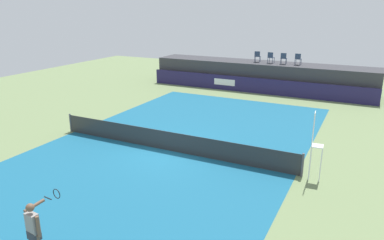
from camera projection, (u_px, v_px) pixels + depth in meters
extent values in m
plane|color=#6B7F51|center=(196.00, 132.00, 19.89)|extent=(48.00, 48.00, 0.00)
cube|color=#16597A|center=(169.00, 150.00, 17.33)|extent=(12.00, 22.00, 0.00)
cube|color=#231E4C|center=(254.00, 85.00, 28.67)|extent=(18.00, 0.20, 1.20)
cube|color=white|center=(224.00, 82.00, 29.62)|extent=(1.80, 0.02, 0.50)
cube|color=#38383D|center=(261.00, 75.00, 30.06)|extent=(18.00, 2.80, 2.20)
cylinder|color=#2D3D56|center=(260.00, 59.00, 29.93)|extent=(0.04, 0.04, 0.44)
cylinder|color=#2D3D56|center=(255.00, 59.00, 30.06)|extent=(0.04, 0.04, 0.44)
cylinder|color=#2D3D56|center=(259.00, 60.00, 29.57)|extent=(0.04, 0.04, 0.44)
cylinder|color=#2D3D56|center=(255.00, 59.00, 29.70)|extent=(0.04, 0.04, 0.44)
cube|color=#2D3D56|center=(258.00, 56.00, 29.75)|extent=(0.48, 0.48, 0.03)
cube|color=#2D3D56|center=(257.00, 54.00, 29.49)|extent=(0.44, 0.07, 0.42)
cylinder|color=#2D3D56|center=(274.00, 60.00, 29.24)|extent=(0.04, 0.04, 0.44)
cylinder|color=#2D3D56|center=(269.00, 60.00, 29.44)|extent=(0.04, 0.04, 0.44)
cylinder|color=#2D3D56|center=(272.00, 61.00, 28.91)|extent=(0.04, 0.04, 0.44)
cylinder|color=#2D3D56|center=(268.00, 61.00, 29.12)|extent=(0.04, 0.04, 0.44)
cube|color=#2D3D56|center=(271.00, 57.00, 29.11)|extent=(0.48, 0.48, 0.03)
cube|color=#2D3D56|center=(270.00, 55.00, 28.87)|extent=(0.44, 0.07, 0.42)
cylinder|color=#2D3D56|center=(286.00, 61.00, 28.83)|extent=(0.04, 0.04, 0.44)
cylinder|color=#2D3D56|center=(281.00, 61.00, 28.97)|extent=(0.04, 0.04, 0.44)
cylinder|color=#2D3D56|center=(286.00, 62.00, 28.47)|extent=(0.04, 0.04, 0.44)
cylinder|color=#2D3D56|center=(281.00, 61.00, 28.62)|extent=(0.04, 0.04, 0.44)
cube|color=#2D3D56|center=(284.00, 58.00, 28.65)|extent=(0.47, 0.47, 0.03)
cube|color=#2D3D56|center=(284.00, 56.00, 28.40)|extent=(0.44, 0.06, 0.42)
cylinder|color=#2D3D56|center=(301.00, 62.00, 28.46)|extent=(0.04, 0.04, 0.44)
cylinder|color=#2D3D56|center=(296.00, 61.00, 28.64)|extent=(0.04, 0.04, 0.44)
cylinder|color=#2D3D56|center=(300.00, 62.00, 28.12)|extent=(0.04, 0.04, 0.44)
cylinder|color=#2D3D56|center=(295.00, 62.00, 28.30)|extent=(0.04, 0.04, 0.44)
cube|color=#2D3D56|center=(298.00, 59.00, 28.31)|extent=(0.45, 0.45, 0.03)
cube|color=#2D3D56|center=(298.00, 56.00, 28.06)|extent=(0.44, 0.04, 0.42)
cylinder|color=white|center=(321.00, 166.00, 14.02)|extent=(0.04, 0.04, 1.40)
cylinder|color=white|center=(321.00, 162.00, 14.38)|extent=(0.04, 0.04, 1.40)
cylinder|color=white|center=(310.00, 164.00, 14.16)|extent=(0.04, 0.04, 1.40)
cylinder|color=white|center=(311.00, 160.00, 14.52)|extent=(0.04, 0.04, 1.40)
cube|color=white|center=(317.00, 146.00, 14.06)|extent=(0.47, 0.47, 0.03)
cube|color=white|center=(314.00, 129.00, 13.93)|extent=(0.06, 0.44, 1.33)
cube|color=#2D2D2D|center=(169.00, 141.00, 17.19)|extent=(12.40, 0.02, 0.95)
cylinder|color=#4C4C51|center=(71.00, 123.00, 19.82)|extent=(0.10, 0.10, 1.00)
cylinder|color=#4C4C51|center=(302.00, 165.00, 14.54)|extent=(0.10, 0.10, 1.00)
cube|color=#333338|center=(34.00, 235.00, 9.54)|extent=(0.36, 0.26, 0.24)
cube|color=gray|center=(32.00, 223.00, 9.43)|extent=(0.38, 0.24, 0.56)
sphere|color=brown|center=(30.00, 208.00, 9.29)|extent=(0.22, 0.22, 0.22)
cylinder|color=brown|center=(38.00, 227.00, 9.31)|extent=(0.09, 0.09, 0.60)
cylinder|color=brown|center=(34.00, 206.00, 9.68)|extent=(0.15, 0.61, 0.14)
cylinder|color=black|center=(48.00, 198.00, 10.01)|extent=(0.30, 0.06, 0.03)
torus|color=black|center=(57.00, 194.00, 10.24)|extent=(0.30, 0.06, 0.30)
sphere|color=#D8EA33|center=(191.00, 145.00, 17.96)|extent=(0.07, 0.07, 0.07)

